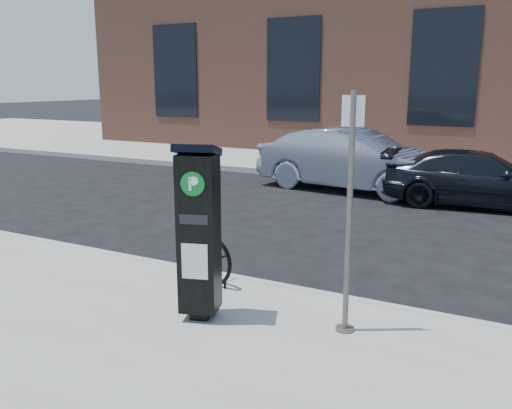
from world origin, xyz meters
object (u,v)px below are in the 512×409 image
Objects in this scene: parking_kiosk at (199,231)px; car_silver at (352,160)px; bike_rack at (212,261)px; sign_pole at (349,217)px; car_dark at (480,179)px.

parking_kiosk is 8.17m from car_silver.
parking_kiosk is 2.95× the size of bike_rack.
sign_pole reaches higher than parking_kiosk.
sign_pole reaches higher than car_dark.
bike_rack is 7.27m from car_silver.
bike_rack is (-0.40, 0.86, -0.64)m from parking_kiosk.
car_dark reaches higher than bike_rack.
car_dark is (2.32, 6.85, 0.13)m from bike_rack.
car_silver is (-2.44, 7.68, -0.57)m from sign_pole.
sign_pole is at bearing -1.87° from bike_rack.
sign_pole is 3.76× the size of bike_rack.
car_silver reaches higher than car_dark.
car_silver is at bearing 90.16° from sign_pole.
bike_rack is 7.23m from car_dark.
parking_kiosk is at bearing -53.45° from bike_rack.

